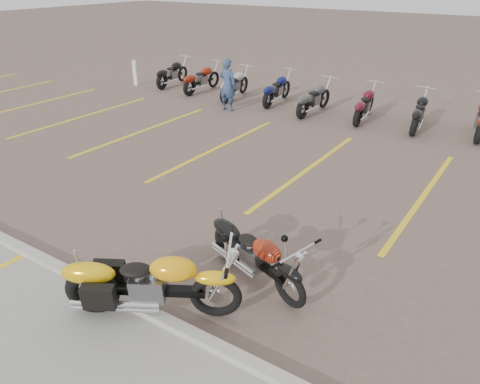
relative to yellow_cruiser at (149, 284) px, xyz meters
The scene contains 8 objects.
ground 2.06m from the yellow_cruiser, 104.38° to the left, with size 100.00×100.00×0.00m, color #715951.
curb 0.67m from the yellow_cruiser, behind, with size 60.00×0.18×0.12m, color #ADAAA3.
parking_stripes 5.97m from the yellow_cruiser, 94.77° to the left, with size 38.00×5.50×0.01m, color yellow, non-canonical shape.
yellow_cruiser is the anchor object (origin of this frame).
flame_cruiser 1.68m from the yellow_cruiser, 61.83° to the left, with size 2.04×0.81×0.87m.
person_a 10.47m from the yellow_cruiser, 119.19° to the left, with size 0.63×0.42×1.74m, color navy.
bollard 14.54m from the yellow_cruiser, 135.84° to the left, with size 0.15×0.15×1.00m, color silver.
bg_bike_row 10.63m from the yellow_cruiser, 90.22° to the left, with size 18.90×2.03×1.10m.
Camera 1 is at (4.40, -5.55, 4.37)m, focal length 35.00 mm.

